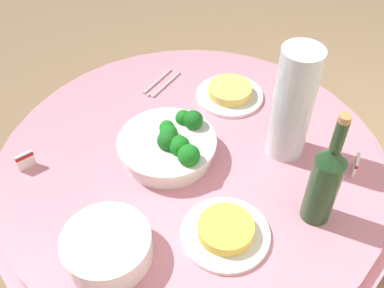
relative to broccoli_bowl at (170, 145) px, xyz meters
name	(u,v)px	position (x,y,z in m)	size (l,w,h in m)	color
ground_plane	(192,282)	(-0.03, 0.05, -0.78)	(6.00, 6.00, 0.00)	#9E7F5B
buffet_table	(192,229)	(-0.03, 0.05, -0.41)	(1.16, 1.16, 0.74)	maroon
broccoli_bowl	(170,145)	(0.00, 0.00, 0.00)	(0.28, 0.28, 0.11)	white
plate_stack	(107,247)	(0.34, 0.08, -0.01)	(0.21, 0.21, 0.07)	white
wine_bottle	(325,182)	(-0.05, 0.43, 0.09)	(0.07, 0.07, 0.34)	#214223
decorative_fruit_vase	(292,110)	(-0.21, 0.26, 0.11)	(0.11, 0.11, 0.34)	silver
serving_tongs	(161,84)	(-0.25, -0.23, -0.04)	(0.17, 0.05, 0.01)	silver
food_plate_noodles	(230,93)	(-0.33, 0.00, -0.02)	(0.22, 0.22, 0.04)	white
food_plate_fried_egg	(225,231)	(0.14, 0.27, -0.02)	(0.22, 0.22, 0.04)	white
label_placard_front	(25,160)	(0.27, -0.30, -0.01)	(0.05, 0.02, 0.05)	white
label_placard_mid	(356,165)	(-0.24, 0.46, -0.01)	(0.05, 0.02, 0.05)	white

